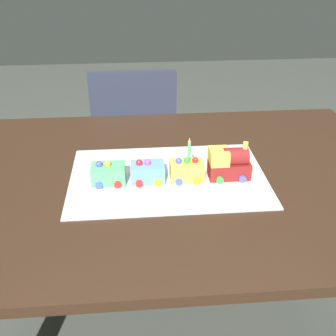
{
  "coord_description": "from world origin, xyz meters",
  "views": [
    {
      "loc": [
        0.14,
        1.11,
        1.4
      ],
      "look_at": [
        0.05,
        0.01,
        0.77
      ],
      "focal_mm": 44.37,
      "sensor_mm": 36.0,
      "label": 1
    }
  ],
  "objects_px": {
    "cake_car_flatbed_sky_blue": "(148,172)",
    "birthday_candle": "(189,148)",
    "cake_car_hopper_mint_green": "(108,174)",
    "cake_car_caboose_lemon": "(187,170)",
    "dining_table": "(182,203)",
    "chair": "(135,138)",
    "cake_locomotive": "(229,163)"
  },
  "relations": [
    {
      "from": "cake_locomotive",
      "to": "cake_car_flatbed_sky_blue",
      "type": "relative_size",
      "value": 1.4
    },
    {
      "from": "chair",
      "to": "cake_car_caboose_lemon",
      "type": "relative_size",
      "value": 8.6
    },
    {
      "from": "dining_table",
      "to": "cake_car_hopper_mint_green",
      "type": "height_order",
      "value": "cake_car_hopper_mint_green"
    },
    {
      "from": "cake_locomotive",
      "to": "cake_car_flatbed_sky_blue",
      "type": "xyz_separation_m",
      "value": [
        0.25,
        0.0,
        -0.02
      ]
    },
    {
      "from": "cake_car_flatbed_sky_blue",
      "to": "birthday_candle",
      "type": "xyz_separation_m",
      "value": [
        -0.12,
        0.0,
        0.07
      ]
    },
    {
      "from": "cake_car_flatbed_sky_blue",
      "to": "cake_car_hopper_mint_green",
      "type": "distance_m",
      "value": 0.12
    },
    {
      "from": "dining_table",
      "to": "chair",
      "type": "bearing_deg",
      "value": -80.23
    },
    {
      "from": "chair",
      "to": "cake_car_flatbed_sky_blue",
      "type": "height_order",
      "value": "chair"
    },
    {
      "from": "cake_locomotive",
      "to": "cake_car_hopper_mint_green",
      "type": "relative_size",
      "value": 1.4
    },
    {
      "from": "birthday_candle",
      "to": "cake_car_hopper_mint_green",
      "type": "bearing_deg",
      "value": 0.0
    },
    {
      "from": "cake_car_flatbed_sky_blue",
      "to": "cake_locomotive",
      "type": "bearing_deg",
      "value": -180.0
    },
    {
      "from": "chair",
      "to": "cake_car_hopper_mint_green",
      "type": "distance_m",
      "value": 0.92
    },
    {
      "from": "cake_locomotive",
      "to": "cake_car_flatbed_sky_blue",
      "type": "bearing_deg",
      "value": 0.0
    },
    {
      "from": "cake_car_caboose_lemon",
      "to": "cake_car_hopper_mint_green",
      "type": "distance_m",
      "value": 0.24
    },
    {
      "from": "cake_car_hopper_mint_green",
      "to": "birthday_candle",
      "type": "bearing_deg",
      "value": 180.0
    },
    {
      "from": "cake_car_hopper_mint_green",
      "to": "cake_car_caboose_lemon",
      "type": "bearing_deg",
      "value": 180.0
    },
    {
      "from": "cake_car_flatbed_sky_blue",
      "to": "birthday_candle",
      "type": "distance_m",
      "value": 0.15
    },
    {
      "from": "dining_table",
      "to": "cake_locomotive",
      "type": "bearing_deg",
      "value": 167.15
    },
    {
      "from": "cake_locomotive",
      "to": "cake_car_hopper_mint_green",
      "type": "xyz_separation_m",
      "value": [
        0.37,
        0.0,
        -0.02
      ]
    },
    {
      "from": "dining_table",
      "to": "chair",
      "type": "relative_size",
      "value": 1.63
    },
    {
      "from": "cake_car_caboose_lemon",
      "to": "birthday_candle",
      "type": "bearing_deg",
      "value": -180.0
    },
    {
      "from": "dining_table",
      "to": "chair",
      "type": "xyz_separation_m",
      "value": [
        0.14,
        -0.83,
        -0.16
      ]
    },
    {
      "from": "dining_table",
      "to": "cake_car_caboose_lemon",
      "type": "distance_m",
      "value": 0.14
    },
    {
      "from": "cake_car_caboose_lemon",
      "to": "cake_car_flatbed_sky_blue",
      "type": "relative_size",
      "value": 1.0
    },
    {
      "from": "cake_locomotive",
      "to": "birthday_candle",
      "type": "bearing_deg",
      "value": 0.0
    },
    {
      "from": "cake_locomotive",
      "to": "cake_car_caboose_lemon",
      "type": "distance_m",
      "value": 0.13
    },
    {
      "from": "birthday_candle",
      "to": "cake_car_flatbed_sky_blue",
      "type": "bearing_deg",
      "value": 0.0
    },
    {
      "from": "cake_locomotive",
      "to": "cake_car_caboose_lemon",
      "type": "xyz_separation_m",
      "value": [
        0.13,
        0.0,
        -0.02
      ]
    },
    {
      "from": "dining_table",
      "to": "cake_car_caboose_lemon",
      "type": "xyz_separation_m",
      "value": [
        -0.01,
        0.03,
        0.14
      ]
    },
    {
      "from": "cake_car_flatbed_sky_blue",
      "to": "cake_car_hopper_mint_green",
      "type": "xyz_separation_m",
      "value": [
        0.12,
        0.0,
        0.0
      ]
    },
    {
      "from": "dining_table",
      "to": "birthday_candle",
      "type": "relative_size",
      "value": 21.5
    },
    {
      "from": "dining_table",
      "to": "cake_car_flatbed_sky_blue",
      "type": "relative_size",
      "value": 14.0
    }
  ]
}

